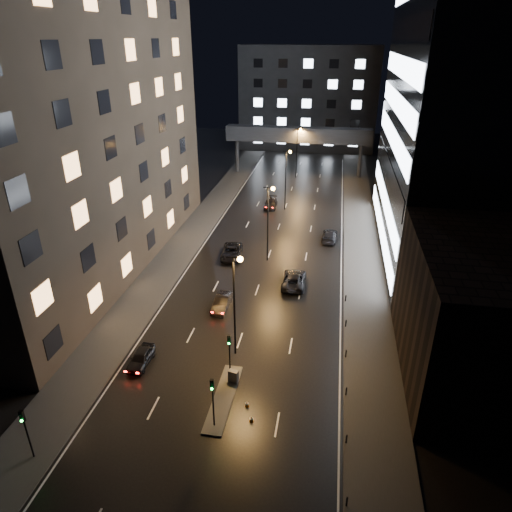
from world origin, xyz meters
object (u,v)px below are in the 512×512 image
(car_away_a, at_px, (141,358))
(car_away_d, at_px, (271,204))
(car_away_c, at_px, (232,252))
(car_toward_b, at_px, (330,235))
(utility_cabinet, at_px, (233,376))
(car_toward_a, at_px, (294,279))
(car_away_b, at_px, (222,303))

(car_away_a, height_order, car_away_d, car_away_d)
(car_away_a, bearing_deg, car_away_d, 82.50)
(car_away_c, relative_size, car_away_d, 1.13)
(car_toward_b, relative_size, utility_cabinet, 4.46)
(car_toward_a, bearing_deg, car_away_b, 41.50)
(car_away_d, bearing_deg, car_away_b, -92.88)
(car_away_c, xyz_separation_m, car_away_d, (2.34, 20.46, -0.06))
(car_away_b, distance_m, car_toward_b, 23.43)
(car_toward_a, xyz_separation_m, car_toward_b, (3.80, 14.20, -0.04))
(car_away_a, relative_size, car_away_c, 0.71)
(car_away_a, bearing_deg, car_away_c, 81.80)
(car_away_d, relative_size, car_toward_a, 0.88)
(car_away_d, height_order, utility_cabinet, car_away_d)
(car_away_d, distance_m, car_toward_a, 27.41)
(car_away_d, distance_m, utility_cabinet, 44.66)
(car_away_b, distance_m, car_away_c, 12.74)
(car_away_c, distance_m, utility_cabinet, 24.71)
(car_away_d, bearing_deg, car_away_c, -98.37)
(car_away_c, xyz_separation_m, car_toward_b, (12.76, 8.06, -0.04))
(car_away_c, bearing_deg, utility_cabinet, -82.94)
(car_toward_a, relative_size, car_toward_b, 1.11)
(car_away_d, relative_size, car_toward_b, 0.97)
(car_away_d, height_order, car_toward_a, car_toward_a)
(car_toward_b, bearing_deg, car_away_a, 66.20)
(car_toward_a, distance_m, utility_cabinet, 18.26)
(car_away_d, distance_m, car_toward_b, 16.21)
(car_away_b, height_order, car_away_d, car_away_d)
(car_away_c, bearing_deg, car_toward_b, 26.35)
(car_away_c, relative_size, utility_cabinet, 4.89)
(car_away_d, bearing_deg, utility_cabinet, -87.73)
(car_away_b, distance_m, utility_cabinet, 12.08)
(car_away_a, distance_m, car_away_c, 23.23)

